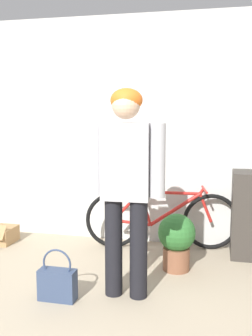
{
  "coord_description": "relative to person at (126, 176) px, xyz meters",
  "views": [
    {
      "loc": [
        1.04,
        -2.14,
        1.52
      ],
      "look_at": [
        0.33,
        0.88,
        1.08
      ],
      "focal_mm": 42.0,
      "sensor_mm": 36.0,
      "label": 1
    }
  ],
  "objects": [
    {
      "name": "person",
      "position": [
        0.0,
        0.0,
        0.0
      ],
      "size": [
        0.63,
        0.24,
        1.71
      ],
      "rotation": [
        0.0,
        0.0,
        0.04
      ],
      "color": "black",
      "rests_on": "ground_plane"
    },
    {
      "name": "handbag",
      "position": [
        -0.52,
        -0.21,
        -0.87
      ],
      "size": [
        0.3,
        0.13,
        0.43
      ],
      "color": "#334260",
      "rests_on": "ground_plane"
    },
    {
      "name": "wall_back",
      "position": [
        -0.33,
        1.43,
        0.29
      ],
      "size": [
        8.0,
        0.07,
        2.6
      ],
      "color": "silver",
      "rests_on": "ground_plane"
    },
    {
      "name": "bicycle",
      "position": [
        0.13,
        1.2,
        -0.67
      ],
      "size": [
        1.7,
        0.48,
        0.7
      ],
      "rotation": [
        0.0,
        0.0,
        0.17
      ],
      "color": "black",
      "rests_on": "ground_plane"
    },
    {
      "name": "potted_plant",
      "position": [
        0.35,
        0.63,
        -0.7
      ],
      "size": [
        0.36,
        0.36,
        0.55
      ],
      "color": "brown",
      "rests_on": "ground_plane"
    }
  ]
}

